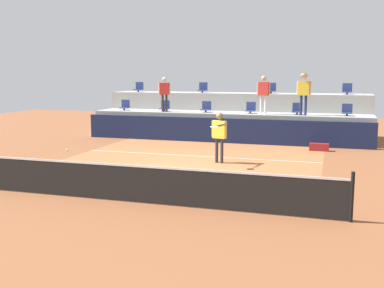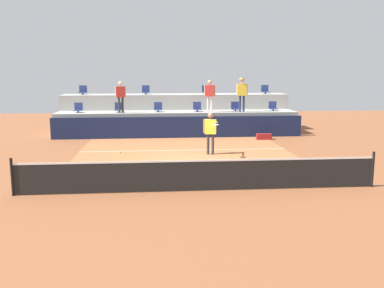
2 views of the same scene
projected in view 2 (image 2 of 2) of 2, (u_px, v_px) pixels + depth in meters
name	position (u px, v px, depth m)	size (l,w,h in m)	color
ground_plane	(188.00, 162.00, 16.14)	(40.00, 40.00, 0.00)	brown
court_inner_paint	(186.00, 157.00, 17.12)	(9.00, 10.00, 0.01)	#A36038
court_service_line	(184.00, 150.00, 18.49)	(9.00, 0.06, 0.00)	silver
tennis_net	(199.00, 174.00, 12.13)	(10.48, 0.08, 1.07)	black
sponsor_backboard	(179.00, 127.00, 21.94)	(13.00, 0.16, 1.10)	#141E42
seating_tier_lower	(177.00, 123.00, 23.20)	(13.00, 1.80, 1.25)	#9E9E99
seating_tier_upper	(176.00, 112.00, 24.89)	(13.00, 1.80, 2.10)	#9E9E99
stadium_chair_lower_far_left	(78.00, 108.00, 22.53)	(0.44, 0.40, 0.52)	#2D2D33
stadium_chair_lower_left	(119.00, 108.00, 22.71)	(0.44, 0.40, 0.52)	#2D2D33
stadium_chair_lower_mid_left	(158.00, 108.00, 22.90)	(0.44, 0.40, 0.52)	#2D2D33
stadium_chair_lower_mid_right	(197.00, 108.00, 23.09)	(0.44, 0.40, 0.52)	#2D2D33
stadium_chair_lower_right	(235.00, 107.00, 23.27)	(0.44, 0.40, 0.52)	#2D2D33
stadium_chair_lower_far_right	(273.00, 107.00, 23.46)	(0.44, 0.40, 0.52)	#2D2D33
stadium_chair_upper_far_left	(83.00, 91.00, 24.15)	(0.44, 0.40, 0.52)	#2D2D33
stadium_chair_upper_left	(146.00, 91.00, 24.46)	(0.44, 0.40, 0.52)	#2D2D33
stadium_chair_upper_right	(206.00, 90.00, 24.77)	(0.44, 0.40, 0.52)	#2D2D33
stadium_chair_upper_far_right	(265.00, 90.00, 25.08)	(0.44, 0.40, 0.52)	#2D2D33
tennis_player	(211.00, 129.00, 17.40)	(0.60, 1.28, 1.75)	#2D2D33
spectator_in_grey	(121.00, 94.00, 22.22)	(0.58, 0.27, 1.65)	#2D2D33
spectator_leaning_on_rail	(210.00, 93.00, 22.63)	(0.60, 0.25, 1.72)	white
spectator_with_hat	(242.00, 91.00, 22.76)	(0.62, 0.45, 1.83)	navy
tennis_ball	(120.00, 152.00, 13.13)	(0.07, 0.07, 0.07)	#CCE033
equipment_bag	(264.00, 137.00, 21.42)	(0.76, 0.28, 0.30)	maroon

